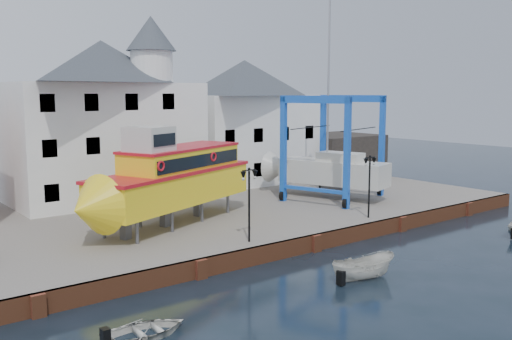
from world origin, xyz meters
TOP-DOWN VIEW (x-y plane):
  - ground at (0.00, 0.00)m, footprint 140.00×140.00m
  - hardstanding at (0.00, 11.00)m, footprint 44.00×22.00m
  - quay_wall at (-0.00, 0.10)m, footprint 44.00×0.47m
  - building_white_main at (-4.87, 18.39)m, footprint 14.00×8.30m
  - building_white_right at (9.00, 19.00)m, footprint 12.00×8.00m
  - shed_dark at (19.00, 17.00)m, footprint 8.00×7.00m
  - lamp_post_left at (-4.00, 1.20)m, footprint 1.12×0.32m
  - lamp_post_right at (6.00, 1.20)m, footprint 1.12×0.32m
  - tour_boat at (-5.90, 7.33)m, footprint 14.69×8.68m
  - travel_lift at (8.92, 8.53)m, footprint 8.59×10.56m
  - motorboat_a at (-1.60, -5.09)m, footprint 3.82×2.19m
  - motorboat_d at (-13.35, -4.48)m, footprint 3.48×2.61m

SIDE VIEW (x-z plane):
  - ground at x=0.00m, z-range 0.00..0.00m
  - motorboat_a at x=-1.60m, z-range -0.70..0.70m
  - motorboat_d at x=-13.35m, z-range -0.34..0.34m
  - hardstanding at x=0.00m, z-range 0.00..1.00m
  - quay_wall at x=0.00m, z-range 0.00..1.00m
  - shed_dark at x=19.00m, z-range 1.00..5.00m
  - travel_lift at x=8.92m, z-range -4.17..11.32m
  - tour_boat at x=-5.90m, z-range 0.82..7.12m
  - lamp_post_left at x=-4.00m, z-range 2.07..6.27m
  - lamp_post_right at x=6.00m, z-range 2.07..6.27m
  - building_white_right at x=9.00m, z-range 1.00..12.20m
  - building_white_main at x=-4.87m, z-range 0.34..14.34m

